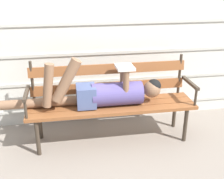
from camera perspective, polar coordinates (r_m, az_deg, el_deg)
The scene contains 4 objects.
ground_plane at distance 3.16m, azimuth 0.39°, elevation -11.30°, with size 12.00×12.00×0.00m, color gray.
house_siding at distance 3.35m, azimuth -1.63°, elevation 13.50°, with size 4.08×0.08×2.47m.
park_bench at distance 3.09m, azimuth -0.20°, elevation -1.66°, with size 1.83×0.44×0.91m.
reclining_person at distance 2.97m, azimuth -1.98°, elevation -0.55°, with size 1.78×0.25×0.57m.
Camera 1 is at (-0.46, -2.59, 1.75)m, focal length 44.78 mm.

